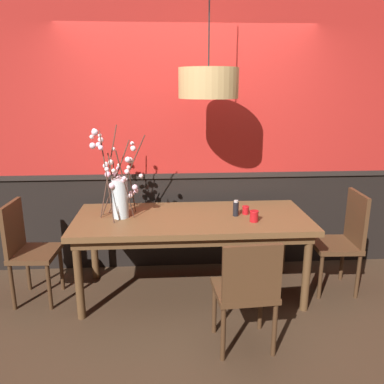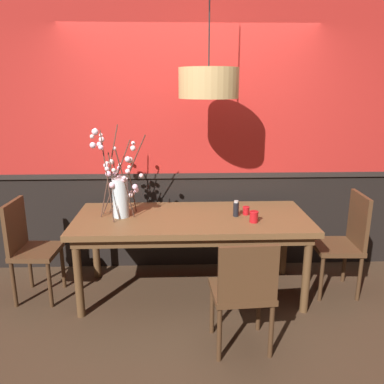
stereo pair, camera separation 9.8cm
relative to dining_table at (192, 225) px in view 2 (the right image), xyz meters
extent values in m
plane|color=#422D1E|center=(0.00, 0.00, -0.69)|extent=(24.00, 24.00, 0.00)
cube|color=black|center=(0.00, 0.66, -0.19)|extent=(5.04, 0.12, 1.00)
cube|color=black|center=(0.00, 0.65, 0.33)|extent=(5.04, 0.14, 0.05)
cube|color=#B2231E|center=(0.00, 0.66, 1.30)|extent=(5.04, 0.12, 1.98)
cube|color=brown|center=(0.00, 0.00, 0.06)|extent=(2.12, 0.90, 0.05)
cube|color=brown|center=(0.00, 0.00, -0.01)|extent=(2.02, 0.79, 0.08)
cylinder|color=brown|center=(-0.97, -0.36, -0.33)|extent=(0.07, 0.07, 0.72)
cylinder|color=brown|center=(0.97, -0.36, -0.33)|extent=(0.07, 0.07, 0.72)
cylinder|color=brown|center=(-0.97, 0.36, -0.33)|extent=(0.07, 0.07, 0.72)
cylinder|color=brown|center=(0.97, 0.36, -0.33)|extent=(0.07, 0.07, 0.72)
cube|color=#4C301C|center=(0.34, -0.79, -0.24)|extent=(0.47, 0.42, 0.04)
cube|color=#4C301C|center=(0.35, -0.97, -0.01)|extent=(0.42, 0.06, 0.42)
cylinder|color=#412917|center=(0.14, -0.63, -0.47)|extent=(0.04, 0.04, 0.43)
cylinder|color=#412917|center=(0.52, -0.61, -0.47)|extent=(0.04, 0.04, 0.43)
cylinder|color=#412917|center=(0.16, -0.97, -0.47)|extent=(0.04, 0.04, 0.43)
cylinder|color=#412917|center=(0.54, -0.94, -0.47)|extent=(0.04, 0.04, 0.43)
cube|color=#4C301C|center=(1.36, -0.01, -0.23)|extent=(0.43, 0.44, 0.04)
cube|color=#4C301C|center=(1.54, -0.02, 0.04)|extent=(0.05, 0.40, 0.49)
cylinder|color=#412917|center=(1.18, -0.18, -0.47)|extent=(0.04, 0.04, 0.44)
cylinder|color=#412917|center=(1.19, 0.18, -0.47)|extent=(0.04, 0.04, 0.44)
cylinder|color=#412917|center=(1.53, -0.20, -0.47)|extent=(0.04, 0.04, 0.44)
cylinder|color=#412917|center=(1.54, 0.17, -0.47)|extent=(0.04, 0.04, 0.44)
cube|color=#4C301C|center=(-1.42, -0.02, -0.23)|extent=(0.40, 0.43, 0.04)
cube|color=#4C301C|center=(-1.59, -0.01, 0.02)|extent=(0.06, 0.39, 0.46)
cylinder|color=#412917|center=(-1.25, 0.15, -0.47)|extent=(0.04, 0.04, 0.44)
cylinder|color=#412917|center=(-1.27, -0.20, -0.47)|extent=(0.04, 0.04, 0.44)
cylinder|color=#412917|center=(-1.58, 0.16, -0.47)|extent=(0.04, 0.04, 0.44)
cylinder|color=#412917|center=(-1.59, -0.19, -0.47)|extent=(0.04, 0.04, 0.44)
cube|color=#4C301C|center=(-0.32, 0.81, -0.23)|extent=(0.44, 0.40, 0.04)
cube|color=#4C301C|center=(-0.32, 0.99, 0.02)|extent=(0.41, 0.04, 0.44)
cylinder|color=#412917|center=(-0.13, 0.65, -0.47)|extent=(0.04, 0.04, 0.44)
cylinder|color=#412917|center=(-0.50, 0.64, -0.47)|extent=(0.04, 0.04, 0.44)
cylinder|color=#412917|center=(-0.14, 0.98, -0.47)|extent=(0.04, 0.04, 0.44)
cylinder|color=#412917|center=(-0.51, 0.97, -0.47)|extent=(0.04, 0.04, 0.44)
cylinder|color=silver|center=(-0.64, 0.02, 0.26)|extent=(0.14, 0.14, 0.36)
cylinder|color=silver|center=(-0.64, 0.02, 0.13)|extent=(0.13, 0.13, 0.08)
cylinder|color=#472D23|center=(-0.69, 0.03, 0.34)|extent=(0.02, 0.10, 0.50)
sphere|color=white|center=(-0.76, 0.03, 0.56)|extent=(0.04, 0.04, 0.04)
sphere|color=#FFC7E7|center=(-0.69, 0.03, 0.48)|extent=(0.03, 0.03, 0.03)
sphere|color=#FADAD1|center=(-0.71, 0.05, 0.58)|extent=(0.05, 0.05, 0.05)
cylinder|color=#472D23|center=(-0.66, 0.17, 0.30)|extent=(0.23, 0.07, 0.43)
sphere|color=silver|center=(-0.68, 0.24, 0.49)|extent=(0.03, 0.03, 0.03)
sphere|color=#FBD1CF|center=(-0.65, 0.22, 0.36)|extent=(0.06, 0.06, 0.06)
sphere|color=#FBC7E4|center=(-0.68, 0.18, 0.39)|extent=(0.04, 0.04, 0.04)
sphere|color=#FED8D3|center=(-0.67, 0.27, 0.51)|extent=(0.03, 0.03, 0.03)
sphere|color=silver|center=(-0.69, 0.17, 0.33)|extent=(0.05, 0.05, 0.05)
sphere|color=#FAD0CF|center=(-0.67, 0.30, 0.48)|extent=(0.03, 0.03, 0.03)
cylinder|color=#472D23|center=(-0.74, 0.11, 0.49)|extent=(0.17, 0.21, 0.81)
sphere|color=#FFD6DE|center=(-0.80, 0.13, 0.77)|extent=(0.05, 0.05, 0.05)
sphere|color=#FFCECE|center=(-0.76, 0.09, 0.56)|extent=(0.04, 0.04, 0.04)
sphere|color=#FCC6E5|center=(-0.75, 0.07, 0.47)|extent=(0.05, 0.05, 0.05)
sphere|color=silver|center=(-0.83, 0.14, 0.73)|extent=(0.05, 0.05, 0.05)
sphere|color=#FFCDE1|center=(-0.86, 0.16, 0.85)|extent=(0.03, 0.03, 0.03)
sphere|color=silver|center=(-0.82, 0.19, 0.80)|extent=(0.04, 0.04, 0.04)
cylinder|color=#472D23|center=(-0.68, -0.03, 0.38)|extent=(0.09, 0.06, 0.59)
sphere|color=white|center=(-0.73, -0.07, 0.55)|extent=(0.04, 0.04, 0.04)
sphere|color=#F8DAD1|center=(-0.68, -0.05, 0.53)|extent=(0.04, 0.04, 0.04)
sphere|color=#FFC9DD|center=(-0.70, -0.04, 0.39)|extent=(0.05, 0.05, 0.05)
cylinder|color=#472D23|center=(-0.59, -0.06, 0.40)|extent=(0.13, 0.13, 0.63)
sphere|color=#F6D7D9|center=(-0.53, -0.06, 0.62)|extent=(0.05, 0.05, 0.05)
sphere|color=silver|center=(-0.55, -0.09, 0.63)|extent=(0.05, 0.05, 0.05)
sphere|color=#FDD0E3|center=(-0.59, -0.08, 0.47)|extent=(0.04, 0.04, 0.04)
sphere|color=#FBC8E1|center=(-0.60, -0.05, 0.45)|extent=(0.04, 0.04, 0.04)
sphere|color=#FFD7DB|center=(-0.50, -0.09, 0.73)|extent=(0.05, 0.05, 0.05)
cylinder|color=#472D23|center=(-0.53, 0.04, 0.30)|extent=(0.03, 0.25, 0.43)
sphere|color=silver|center=(-0.54, 0.07, 0.29)|extent=(0.05, 0.05, 0.05)
sphere|color=#F4D2D4|center=(-0.55, 0.01, 0.29)|extent=(0.04, 0.04, 0.04)
sphere|color=#FAD2D8|center=(-0.45, 0.05, 0.46)|extent=(0.04, 0.04, 0.04)
sphere|color=silver|center=(-0.51, 0.00, 0.37)|extent=(0.05, 0.05, 0.05)
sphere|color=#FFC5E6|center=(-0.50, 0.04, 0.32)|extent=(0.04, 0.04, 0.04)
cylinder|color=#472D23|center=(-0.58, 0.16, 0.45)|extent=(0.35, 0.10, 0.73)
sphere|color=#FBDAD7|center=(-0.58, 0.21, 0.50)|extent=(0.04, 0.04, 0.04)
sphere|color=white|center=(-0.54, 0.27, 0.72)|extent=(0.04, 0.04, 0.04)
sphere|color=#FFCAD2|center=(-0.59, 0.15, 0.48)|extent=(0.05, 0.05, 0.05)
sphere|color=#FFD5D3|center=(-0.56, 0.23, 0.56)|extent=(0.04, 0.04, 0.04)
cylinder|color=#472D23|center=(-0.69, 0.15, 0.42)|extent=(0.27, 0.13, 0.67)
sphere|color=white|center=(-0.71, 0.24, 0.67)|extent=(0.04, 0.04, 0.04)
sphere|color=white|center=(-0.70, 0.20, 0.46)|extent=(0.05, 0.05, 0.05)
sphere|color=#F7CEE3|center=(-0.66, 0.15, 0.42)|extent=(0.05, 0.05, 0.05)
cylinder|color=#472D23|center=(-0.74, -0.05, 0.48)|extent=(0.12, 0.21, 0.78)
sphere|color=#F4CADE|center=(-0.83, -0.09, 0.75)|extent=(0.05, 0.05, 0.05)
sphere|color=#F4CDDF|center=(-0.81, -0.09, 0.87)|extent=(0.06, 0.06, 0.06)
sphere|color=#F9C5E5|center=(-0.77, -0.06, 0.73)|extent=(0.04, 0.04, 0.04)
sphere|color=#FFD6D9|center=(-0.84, -0.08, 0.82)|extent=(0.04, 0.04, 0.04)
cylinder|color=red|center=(0.50, 0.03, 0.12)|extent=(0.06, 0.06, 0.08)
torus|color=red|center=(0.50, 0.03, 0.16)|extent=(0.07, 0.07, 0.01)
cylinder|color=silver|center=(0.50, 0.03, 0.11)|extent=(0.04, 0.04, 0.04)
cylinder|color=red|center=(0.53, -0.18, 0.13)|extent=(0.07, 0.07, 0.10)
torus|color=red|center=(0.53, -0.18, 0.18)|extent=(0.08, 0.08, 0.01)
cylinder|color=silver|center=(0.53, -0.18, 0.12)|extent=(0.05, 0.05, 0.05)
cylinder|color=black|center=(0.40, -0.01, 0.15)|extent=(0.05, 0.05, 0.13)
cylinder|color=beige|center=(0.40, -0.01, 0.22)|extent=(0.04, 0.04, 0.02)
cylinder|color=tan|center=(0.14, 0.04, 1.26)|extent=(0.51, 0.51, 0.25)
sphere|color=#F9EAB7|center=(0.14, 0.04, 1.22)|extent=(0.14, 0.14, 0.14)
cylinder|color=black|center=(0.14, 0.04, 1.83)|extent=(0.01, 0.01, 0.90)
camera|label=1|loc=(-0.22, -3.37, 1.25)|focal=36.62mm
camera|label=2|loc=(-0.13, -3.37, 1.25)|focal=36.62mm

